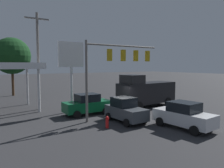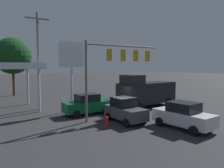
% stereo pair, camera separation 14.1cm
% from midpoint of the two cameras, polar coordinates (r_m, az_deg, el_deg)
% --- Properties ---
extents(ground_plane, '(200.00, 200.00, 0.00)m').
position_cam_midpoint_polar(ground_plane, '(20.55, 3.28, -7.94)').
color(ground_plane, '#2D2D30').
extents(traffic_signal_assembly, '(7.42, 0.43, 6.55)m').
position_cam_midpoint_polar(traffic_signal_assembly, '(18.96, 1.60, 6.07)').
color(traffic_signal_assembly, slate).
rests_on(traffic_signal_assembly, ground).
extents(utility_pole, '(2.40, 0.26, 9.83)m').
position_cam_midpoint_polar(utility_pole, '(23.58, -18.53, 6.21)').
color(utility_pole, slate).
rests_on(utility_pole, ground).
extents(price_sign, '(2.55, 0.27, 6.81)m').
position_cam_midpoint_polar(price_sign, '(21.69, -10.45, 6.39)').
color(price_sign, silver).
rests_on(price_sign, ground).
extents(hatchback_crossing, '(1.99, 3.82, 1.97)m').
position_cam_midpoint_polar(hatchback_crossing, '(17.85, 3.65, -6.81)').
color(hatchback_crossing, '#474C51').
rests_on(hatchback_crossing, ground).
extents(delivery_truck, '(6.87, 2.73, 3.58)m').
position_cam_midpoint_polar(delivery_truck, '(24.10, 8.94, -1.99)').
color(delivery_truck, black).
rests_on(delivery_truck, ground).
extents(sedan_waiting, '(2.31, 4.52, 1.93)m').
position_cam_midpoint_polar(sedan_waiting, '(16.79, 18.38, -7.80)').
color(sedan_waiting, silver).
rests_on(sedan_waiting, ground).
extents(sedan_far, '(4.44, 2.15, 1.93)m').
position_cam_midpoint_polar(sedan_far, '(20.50, -6.29, -5.28)').
color(sedan_far, '#0C592D').
rests_on(sedan_far, ground).
extents(street_tree, '(5.42, 5.42, 8.66)m').
position_cam_midpoint_polar(street_tree, '(35.86, -24.43, 6.68)').
color(street_tree, '#4C331E').
rests_on(street_tree, ground).
extents(fire_hydrant, '(0.24, 0.24, 0.88)m').
position_cam_midpoint_polar(fire_hydrant, '(16.15, -1.16, -9.93)').
color(fire_hydrant, red).
rests_on(fire_hydrant, ground).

